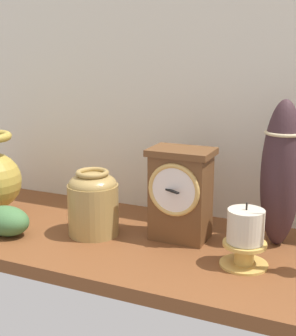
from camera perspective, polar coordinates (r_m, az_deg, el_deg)
ground_plane at (r=92.22cm, az=-0.17°, el=-9.17°), size 100.00×36.00×2.40cm
back_wall at (r=101.77cm, az=4.23°, el=12.56°), size 120.00×2.00×65.00cm
mantel_clock at (r=89.73cm, az=3.82°, el=-2.99°), size 11.61×9.46×17.27cm
brass_vase_jar at (r=93.12cm, az=-6.48°, el=-3.92°), size 9.74×9.74×12.66cm
pillar_candle_front at (r=81.51cm, az=11.36°, el=-7.99°), size 8.04×8.04×10.91cm
tall_ceramic_vase at (r=88.82cm, az=15.40°, el=-0.62°), size 7.15×7.15×26.60cm
ivy_sprig at (r=97.00cm, az=-16.38°, el=-5.99°), size 9.73×6.81×5.72cm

